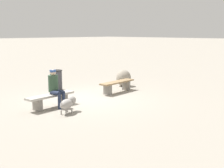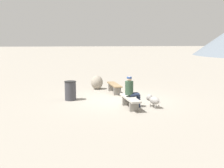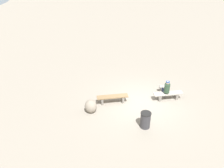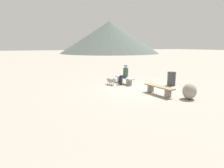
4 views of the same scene
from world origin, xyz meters
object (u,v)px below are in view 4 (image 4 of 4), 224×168
Objects in this scene: seated_person at (125,73)px; bench_right at (124,79)px; bench_left at (159,89)px; dog at (112,80)px; trash_bin at (171,79)px; boulder at (190,91)px.

bench_right is at bearing -31.59° from seated_person.
seated_person is at bearing -1.39° from bench_left.
dog is at bearing 84.68° from bench_right.
boulder is at bearing 152.49° from trash_bin.
bench_right is at bearing 11.55° from boulder.
bench_right is 3.08m from trash_bin.
seated_person reaches higher than boulder.
seated_person reaches higher than trash_bin.
boulder is at bearing -173.66° from bench_right.
bench_right is 2.36× the size of boulder.
seated_person is at bearing 12.75° from boulder.
bench_right is at bearing 67.99° from dog.
dog is (3.43, 1.12, -0.02)m from bench_left.
bench_left is 1.51m from boulder.
boulder reaches higher than dog.
trash_bin is (-1.90, -3.39, 0.13)m from dog.
trash_bin is (1.53, -2.27, 0.11)m from bench_left.
bench_left is at bearing 178.82° from seated_person.
trash_bin is at bearing -133.29° from bench_right.
boulder is at bearing -152.70° from bench_left.
seated_person is (3.28, 0.22, 0.40)m from bench_left.
seated_person is at bearing 148.20° from bench_right.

